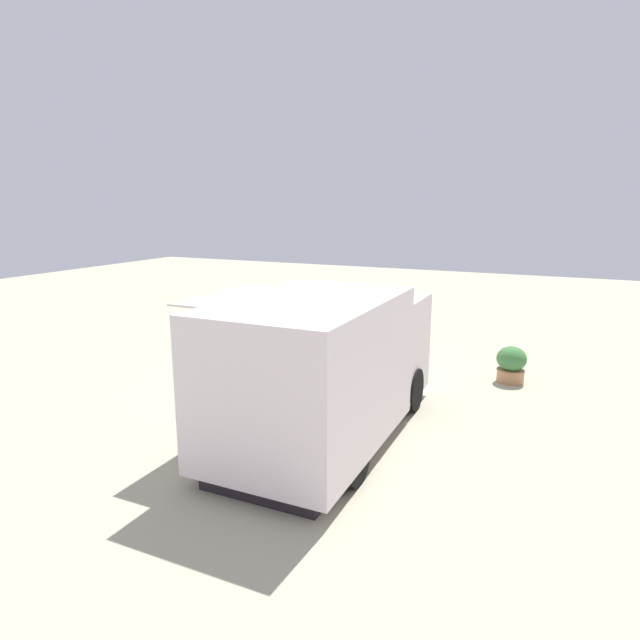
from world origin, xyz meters
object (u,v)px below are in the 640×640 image
person_customer (238,351)px  planter_flowering_near (299,335)px  planter_flowering_far (511,364)px  food_truck (328,368)px

person_customer → planter_flowering_near: (-0.73, -1.48, 0.10)m
planter_flowering_near → planter_flowering_far: 4.82m
person_customer → planter_flowering_far: 5.72m
planter_flowering_far → planter_flowering_near: bearing=-0.9°
food_truck → person_customer: size_ratio=5.39×
food_truck → planter_flowering_near: size_ratio=5.46×
food_truck → planter_flowering_near: 4.74m
food_truck → planter_flowering_far: food_truck is taller
planter_flowering_far → food_truck: bearing=59.6°
person_customer → food_truck: bearing=142.8°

